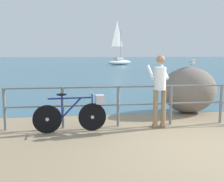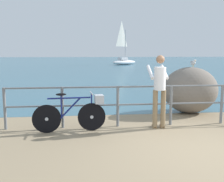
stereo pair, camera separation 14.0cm
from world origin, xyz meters
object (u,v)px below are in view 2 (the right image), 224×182
(breakwater_boulder_main, at_px, (190,90))
(person_at_railing, at_px, (159,88))
(bicycle, at_px, (76,112))
(sailboat, at_px, (124,60))
(seagull, at_px, (193,62))

(breakwater_boulder_main, bearing_deg, person_at_railing, -131.71)
(bicycle, distance_m, sailboat, 33.04)
(person_at_railing, height_order, sailboat, sailboat)
(bicycle, height_order, breakwater_boulder_main, breakwater_boulder_main)
(seagull, bearing_deg, breakwater_boulder_main, -57.98)
(bicycle, relative_size, breakwater_boulder_main, 1.01)
(person_at_railing, height_order, seagull, person_at_railing)
(breakwater_boulder_main, relative_size, sailboat, 0.27)
(breakwater_boulder_main, xyz_separation_m, seagull, (0.08, 0.06, 0.84))
(person_at_railing, distance_m, sailboat, 32.68)
(seagull, bearing_deg, person_at_railing, -45.78)
(person_at_railing, relative_size, sailboat, 0.29)
(bicycle, xyz_separation_m, seagull, (3.51, 1.71, 1.07))
(person_at_railing, relative_size, seagull, 5.25)
(breakwater_boulder_main, xyz_separation_m, sailboat, (2.59, 30.84, 0.01))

